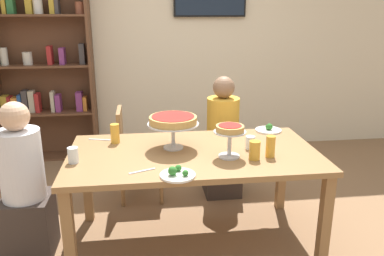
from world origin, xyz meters
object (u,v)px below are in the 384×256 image
at_px(bookshelf, 43,65).
at_px(salad_plate_near_diner, 268,129).
at_px(cutlery_knife_near, 142,171).
at_px(salad_plate_far_diner, 177,174).
at_px(beer_glass_amber_spare, 115,134).
at_px(deep_dish_pizza_stand, 173,122).
at_px(diner_far_right, 222,145).
at_px(water_glass_clear_near, 73,155).
at_px(water_glass_clear_far, 250,143).
at_px(dining_table, 194,162).
at_px(cutlery_fork_near, 100,140).
at_px(personal_pizza_stand, 230,133).
at_px(beer_glass_amber_tall, 270,146).
at_px(beer_glass_amber_short, 255,150).
at_px(chair_far_left, 133,149).
at_px(diner_head_west, 25,192).

bearing_deg(bookshelf, salad_plate_near_diner, -36.43).
xyz_separation_m(bookshelf, cutlery_knife_near, (1.11, -2.33, -0.37)).
relative_size(salad_plate_far_diner, beer_glass_amber_spare, 1.49).
relative_size(bookshelf, deep_dish_pizza_stand, 5.83).
bearing_deg(diner_far_right, water_glass_clear_near, -53.42).
xyz_separation_m(diner_far_right, water_glass_clear_far, (0.04, -0.78, 0.30)).
bearing_deg(dining_table, bookshelf, 126.28).
bearing_deg(dining_table, cutlery_fork_near, 153.23).
height_order(personal_pizza_stand, beer_glass_amber_tall, personal_pizza_stand).
height_order(beer_glass_amber_tall, beer_glass_amber_short, beer_glass_amber_tall).
xyz_separation_m(chair_far_left, salad_plate_far_diner, (0.30, -1.22, 0.27)).
xyz_separation_m(chair_far_left, salad_plate_near_diner, (1.16, -0.39, 0.27)).
relative_size(beer_glass_amber_tall, cutlery_knife_near, 0.85).
height_order(dining_table, personal_pizza_stand, personal_pizza_stand).
height_order(deep_dish_pizza_stand, personal_pizza_stand, deep_dish_pizza_stand).
distance_m(bookshelf, water_glass_clear_near, 2.24).
xyz_separation_m(chair_far_left, personal_pizza_stand, (0.70, -0.93, 0.43)).
height_order(dining_table, water_glass_clear_far, water_glass_clear_far).
distance_m(dining_table, salad_plate_far_diner, 0.46).
distance_m(beer_glass_amber_tall, water_glass_clear_far, 0.20).
height_order(salad_plate_near_diner, water_glass_clear_far, water_glass_clear_far).
bearing_deg(cutlery_knife_near, diner_head_west, 137.66).
distance_m(diner_head_west, beer_glass_amber_short, 1.65).
relative_size(salad_plate_near_diner, water_glass_clear_near, 2.03).
distance_m(deep_dish_pizza_stand, beer_glass_amber_spare, 0.49).
distance_m(salad_plate_near_diner, beer_glass_amber_short, 0.68).
bearing_deg(cutlery_knife_near, bookshelf, 93.79).
relative_size(water_glass_clear_far, cutlery_fork_near, 0.54).
xyz_separation_m(deep_dish_pizza_stand, cutlery_fork_near, (-0.57, 0.26, -0.20)).
relative_size(diner_head_west, beer_glass_amber_tall, 7.51).
bearing_deg(water_glass_clear_near, bookshelf, 106.95).
relative_size(bookshelf, beer_glass_amber_tall, 14.45).
relative_size(personal_pizza_stand, beer_glass_amber_spare, 1.55).
bearing_deg(diner_head_west, cutlery_knife_near, -20.72).
relative_size(deep_dish_pizza_stand, water_glass_clear_near, 3.51).
bearing_deg(beer_glass_amber_spare, water_glass_clear_near, -124.14).
bearing_deg(salad_plate_near_diner, cutlery_knife_near, -145.89).
bearing_deg(bookshelf, deep_dish_pizza_stand, -55.12).
height_order(salad_plate_far_diner, water_glass_clear_near, water_glass_clear_near).
bearing_deg(salad_plate_far_diner, cutlery_knife_near, 154.04).
xyz_separation_m(chair_far_left, cutlery_knife_near, (0.09, -1.11, 0.26)).
bearing_deg(beer_glass_amber_tall, water_glass_clear_far, 118.74).
relative_size(chair_far_left, salad_plate_near_diner, 3.97).
bearing_deg(salad_plate_far_diner, dining_table, 69.22).
bearing_deg(cutlery_fork_near, cutlery_knife_near, 131.69).
height_order(deep_dish_pizza_stand, beer_glass_amber_spare, deep_dish_pizza_stand).
bearing_deg(bookshelf, beer_glass_amber_short, -49.74).
relative_size(diner_head_west, diner_far_right, 1.00).
xyz_separation_m(chair_far_left, water_glass_clear_far, (0.89, -0.79, 0.30)).
relative_size(salad_plate_far_diner, cutlery_fork_near, 1.24).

